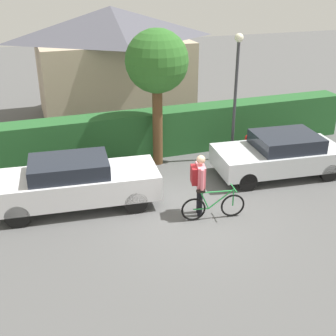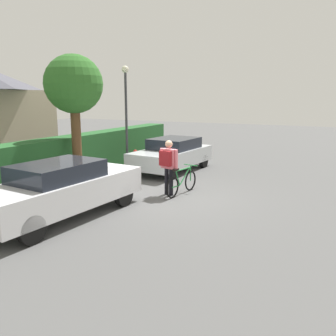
# 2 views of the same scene
# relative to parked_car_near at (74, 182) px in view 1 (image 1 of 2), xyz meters

# --- Properties ---
(ground_plane) EXTENTS (60.00, 60.00, 0.00)m
(ground_plane) POSITION_rel_parked_car_near_xyz_m (2.86, -1.52, -0.76)
(ground_plane) COLOR #515151
(hedge_row) EXTENTS (15.31, 0.90, 1.58)m
(hedge_row) POSITION_rel_parked_car_near_xyz_m (2.86, 2.90, 0.03)
(hedge_row) COLOR #245829
(hedge_row) RESTS_ON ground
(house_distant) EXTENTS (6.47, 4.45, 4.61)m
(house_distant) POSITION_rel_parked_car_near_xyz_m (2.87, 7.79, 1.60)
(house_distant) COLOR tan
(house_distant) RESTS_ON ground
(parked_car_near) EXTENTS (4.62, 2.02, 1.44)m
(parked_car_near) POSITION_rel_parked_car_near_xyz_m (0.00, 0.00, 0.00)
(parked_car_near) COLOR silver
(parked_car_near) RESTS_ON ground
(parked_car_far) EXTENTS (4.12, 2.16, 1.34)m
(parked_car_far) POSITION_rel_parked_car_near_xyz_m (6.41, -0.01, -0.05)
(parked_car_far) COLOR silver
(parked_car_far) RESTS_ON ground
(bicycle) EXTENTS (1.72, 0.50, 0.88)m
(bicycle) POSITION_rel_parked_car_near_xyz_m (3.32, -1.81, -0.39)
(bicycle) COLOR black
(bicycle) RESTS_ON ground
(person_rider) EXTENTS (0.43, 0.67, 1.71)m
(person_rider) POSITION_rel_parked_car_near_xyz_m (3.03, -1.47, 0.29)
(person_rider) COLOR black
(person_rider) RESTS_ON ground
(street_lamp) EXTENTS (0.28, 0.28, 4.21)m
(street_lamp) POSITION_rel_parked_car_near_xyz_m (5.59, 1.65, 1.97)
(street_lamp) COLOR #38383D
(street_lamp) RESTS_ON ground
(tree_kerbside) EXTENTS (1.97, 1.97, 4.42)m
(tree_kerbside) POSITION_rel_parked_car_near_xyz_m (3.04, 2.08, 2.60)
(tree_kerbside) COLOR brown
(tree_kerbside) RESTS_ON ground
(fire_hydrant) EXTENTS (0.20, 0.20, 0.81)m
(fire_hydrant) POSITION_rel_parked_car_near_xyz_m (6.15, 1.60, -0.34)
(fire_hydrant) COLOR red
(fire_hydrant) RESTS_ON ground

